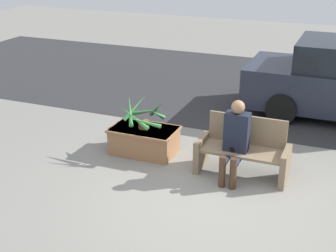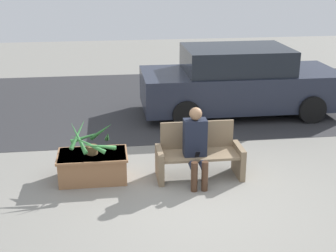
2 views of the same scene
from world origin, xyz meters
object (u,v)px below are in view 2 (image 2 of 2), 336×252
object	(u,v)px
bench	(199,154)
planter_box	(93,165)
person_seated	(196,144)
potted_plant	(92,140)
parked_car	(239,82)

from	to	relation	value
bench	planter_box	bearing A→B (deg)	176.96
person_seated	potted_plant	world-z (taller)	person_seated
potted_plant	bench	bearing A→B (deg)	-2.85
bench	potted_plant	size ratio (longest dim) A/B	1.78
bench	potted_plant	xyz separation A→B (m)	(-1.72, 0.09, 0.31)
potted_plant	parked_car	xyz separation A→B (m)	(3.27, 3.14, 0.06)
planter_box	parked_car	xyz separation A→B (m)	(3.27, 3.13, 0.50)
person_seated	bench	bearing A→B (deg)	64.02
bench	parked_car	distance (m)	3.59
person_seated	parked_car	size ratio (longest dim) A/B	0.27
person_seated	potted_plant	xyz separation A→B (m)	(-1.63, 0.28, 0.04)
potted_plant	parked_car	world-z (taller)	parked_car
planter_box	person_seated	bearing A→B (deg)	-9.83
person_seated	parked_car	bearing A→B (deg)	64.31
planter_box	parked_car	world-z (taller)	parked_car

